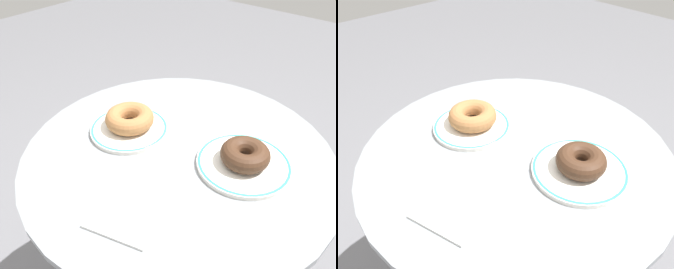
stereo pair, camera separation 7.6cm
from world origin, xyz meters
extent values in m
cylinder|color=gray|center=(0.00, 0.00, 0.72)|extent=(0.73, 0.73, 0.02)
cylinder|color=gray|center=(0.00, 0.00, 0.37)|extent=(0.06, 0.06, 0.69)
cylinder|color=white|center=(-0.14, -0.02, 0.73)|extent=(0.20, 0.20, 0.01)
torus|color=#38B2A8|center=(-0.14, -0.02, 0.74)|extent=(0.19, 0.19, 0.01)
cylinder|color=white|center=(0.14, 0.05, 0.73)|extent=(0.21, 0.21, 0.01)
torus|color=#38B2A8|center=(0.14, 0.05, 0.74)|extent=(0.20, 0.20, 0.01)
torus|color=#A36B3D|center=(-0.15, -0.01, 0.76)|extent=(0.14, 0.14, 0.04)
torus|color=#422819|center=(0.14, 0.05, 0.76)|extent=(0.15, 0.15, 0.04)
cube|color=white|center=(0.05, -0.22, 0.73)|extent=(0.15, 0.14, 0.01)
camera|label=1|loc=(0.37, -0.48, 1.23)|focal=35.68mm
camera|label=2|loc=(0.42, -0.43, 1.23)|focal=35.68mm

